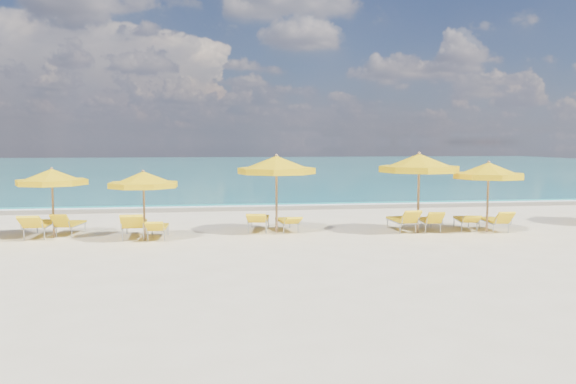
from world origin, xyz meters
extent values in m
plane|color=beige|center=(0.00, 0.00, 0.00)|extent=(120.00, 120.00, 0.00)
cube|color=#16797B|center=(0.00, 48.00, 0.00)|extent=(120.00, 80.00, 0.30)
cube|color=tan|center=(0.00, 7.40, 0.00)|extent=(120.00, 2.60, 0.01)
cube|color=white|center=(0.00, 8.20, 0.00)|extent=(120.00, 1.20, 0.03)
cube|color=white|center=(-6.00, 17.00, 0.00)|extent=(14.00, 0.36, 0.05)
cube|color=white|center=(8.00, 24.00, 0.00)|extent=(18.00, 0.30, 0.05)
cylinder|color=#9A744D|center=(-7.39, 0.38, 1.03)|extent=(0.06, 0.06, 2.06)
cone|color=yellow|center=(-7.39, 0.38, 1.89)|extent=(2.11, 2.11, 0.41)
cylinder|color=yellow|center=(-7.39, 0.38, 1.69)|extent=(2.13, 2.13, 0.16)
sphere|color=#9A744D|center=(-7.39, 0.38, 2.10)|extent=(0.09, 0.09, 0.09)
cylinder|color=#9A744D|center=(-4.59, -0.53, 1.00)|extent=(0.06, 0.06, 2.01)
cone|color=yellow|center=(-4.59, -0.53, 1.85)|extent=(2.65, 2.65, 0.40)
cylinder|color=yellow|center=(-4.59, -0.53, 1.65)|extent=(2.67, 2.67, 0.16)
sphere|color=#9A744D|center=(-4.59, -0.53, 2.05)|extent=(0.09, 0.09, 0.09)
cylinder|color=#9A744D|center=(-0.55, 0.31, 1.21)|extent=(0.08, 0.08, 2.42)
cone|color=yellow|center=(-0.55, 0.31, 2.23)|extent=(2.90, 2.90, 0.48)
cylinder|color=yellow|center=(-0.55, 0.31, 1.99)|extent=(2.92, 2.92, 0.19)
sphere|color=#9A744D|center=(-0.55, 0.31, 2.48)|extent=(0.11, 0.11, 0.11)
cylinder|color=#9A744D|center=(3.95, -0.34, 1.24)|extent=(0.08, 0.08, 2.49)
cone|color=yellow|center=(3.95, -0.34, 2.29)|extent=(2.92, 2.92, 0.50)
cylinder|color=yellow|center=(3.95, -0.34, 2.04)|extent=(2.94, 2.94, 0.20)
sphere|color=#9A744D|center=(3.95, -0.34, 2.54)|extent=(0.11, 0.11, 0.11)
cylinder|color=#9A744D|center=(6.22, -0.53, 1.11)|extent=(0.07, 0.07, 2.21)
cone|color=yellow|center=(6.22, -0.53, 2.03)|extent=(2.53, 2.53, 0.44)
cylinder|color=yellow|center=(6.22, -0.53, 1.82)|extent=(2.55, 2.55, 0.18)
sphere|color=#9A744D|center=(6.22, -0.53, 2.26)|extent=(0.10, 0.10, 0.10)
cube|color=yellow|center=(-7.83, 0.66, 0.40)|extent=(0.64, 1.40, 0.09)
cube|color=yellow|center=(-7.84, -0.31, 0.59)|extent=(0.63, 0.60, 0.43)
cube|color=yellow|center=(-7.00, 0.94, 0.34)|extent=(0.71, 1.24, 0.07)
cube|color=yellow|center=(-7.13, 0.18, 0.53)|extent=(0.59, 0.52, 0.44)
cube|color=yellow|center=(-4.95, 0.13, 0.42)|extent=(0.71, 1.47, 0.09)
cube|color=yellow|center=(-4.91, -0.86, 0.62)|extent=(0.67, 0.63, 0.46)
cube|color=yellow|center=(-4.23, -0.13, 0.33)|extent=(0.56, 1.17, 0.07)
cube|color=yellow|center=(-4.26, -0.94, 0.47)|extent=(0.53, 0.52, 0.34)
cube|color=yellow|center=(-1.06, 0.88, 0.39)|extent=(0.83, 1.44, 0.08)
cube|color=yellow|center=(-1.23, -0.07, 0.53)|extent=(0.70, 0.71, 0.35)
cube|color=yellow|center=(-0.16, 0.71, 0.33)|extent=(0.63, 1.19, 0.07)
cube|color=yellow|center=(-0.08, -0.10, 0.44)|extent=(0.56, 0.58, 0.28)
cube|color=yellow|center=(3.55, 0.15, 0.36)|extent=(0.60, 1.27, 0.08)
cube|color=yellow|center=(3.58, -0.70, 0.56)|extent=(0.58, 0.51, 0.45)
cube|color=yellow|center=(4.48, 0.10, 0.33)|extent=(0.65, 1.21, 0.07)
cube|color=yellow|center=(4.39, -0.67, 0.52)|extent=(0.57, 0.51, 0.41)
cube|color=yellow|center=(5.78, 0.12, 0.34)|extent=(0.75, 1.25, 0.07)
cube|color=yellow|center=(5.61, -0.69, 0.45)|extent=(0.62, 0.63, 0.29)
cube|color=yellow|center=(6.57, -0.26, 0.34)|extent=(0.61, 1.22, 0.07)
cube|color=yellow|center=(6.52, -1.06, 0.53)|extent=(0.56, 0.50, 0.43)
camera|label=1|loc=(-2.76, -17.40, 2.90)|focal=35.00mm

